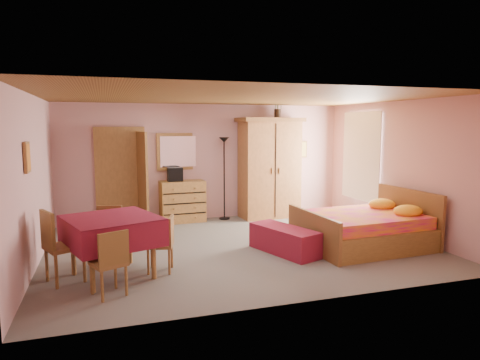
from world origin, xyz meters
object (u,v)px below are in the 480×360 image
object	(u,v)px
chair_north	(107,235)
dining_table	(113,247)
stereo	(175,174)
wall_mirror	(180,151)
chair_west	(64,246)
chair_east	(160,244)
wardrobe	(269,168)
floor_lamp	(224,179)
chair_south	(108,262)
bench	(284,240)
sunflower_vase	(278,106)
bed	(363,219)
chest_of_drawers	(182,201)

from	to	relation	value
chair_north	dining_table	bearing A→B (deg)	110.59
stereo	wall_mirror	bearing A→B (deg)	55.24
chair_west	chair_east	size ratio (longest dim) A/B	1.24
wardrobe	dining_table	xyz separation A→B (m)	(-3.57, -3.05, -0.72)
wall_mirror	chair_north	size ratio (longest dim) A/B	1.20
dining_table	floor_lamp	bearing A→B (deg)	51.38
wall_mirror	chair_south	size ratio (longest dim) A/B	1.22
bench	chair_east	size ratio (longest dim) A/B	1.59
sunflower_vase	bed	world-z (taller)	sunflower_vase
stereo	dining_table	size ratio (longest dim) A/B	0.28
bed	dining_table	world-z (taller)	bed
floor_lamp	wardrobe	distance (m)	1.09
bed	bench	distance (m)	1.49
wardrobe	dining_table	size ratio (longest dim) A/B	1.96
chair_north	chair_west	bearing A→B (deg)	67.34
chair_east	bench	bearing A→B (deg)	-66.48
bench	dining_table	xyz separation A→B (m)	(-2.77, -0.32, 0.21)
wardrobe	chair_west	size ratio (longest dim) A/B	2.28
wall_mirror	floor_lamp	world-z (taller)	wall_mirror
chair_west	dining_table	bearing A→B (deg)	67.03
bench	chair_north	world-z (taller)	chair_north
bed	dining_table	size ratio (longest dim) A/B	1.79
chair_east	chair_north	bearing A→B (deg)	62.64
bed	bench	bearing A→B (deg)	174.07
bed	chair_north	distance (m)	4.32
chair_east	bed	bearing A→B (deg)	-71.00
wall_mirror	dining_table	bearing A→B (deg)	-119.38
chest_of_drawers	floor_lamp	bearing A→B (deg)	-3.52
bench	chair_east	xyz separation A→B (m)	(-2.10, -0.30, 0.19)
chair_south	floor_lamp	bearing A→B (deg)	33.07
bed	chest_of_drawers	bearing A→B (deg)	129.64
wall_mirror	sunflower_vase	world-z (taller)	sunflower_vase
bench	dining_table	world-z (taller)	dining_table
wardrobe	chair_north	bearing A→B (deg)	-150.46
dining_table	chair_west	size ratio (longest dim) A/B	1.16
chest_of_drawers	stereo	world-z (taller)	stereo
stereo	chair_south	xyz separation A→B (m)	(-1.46, -3.83, -0.64)
wardrobe	bench	world-z (taller)	wardrobe
chair_west	wardrobe	bearing A→B (deg)	101.63
bench	sunflower_vase	bearing A→B (deg)	69.95
chair_west	bed	bearing A→B (deg)	68.60
wall_mirror	bed	bearing A→B (deg)	-54.03
sunflower_vase	chair_west	size ratio (longest dim) A/B	0.55
chair_north	chair_east	size ratio (longest dim) A/B	1.06
chest_of_drawers	dining_table	xyz separation A→B (m)	(-1.55, -3.16, -0.03)
wardrobe	bed	xyz separation A→B (m)	(0.66, -2.80, -0.66)
sunflower_vase	bed	distance (m)	3.59
dining_table	chair_east	world-z (taller)	dining_table
chair_south	chair_north	bearing A→B (deg)	67.03
stereo	sunflower_vase	world-z (taller)	sunflower_vase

